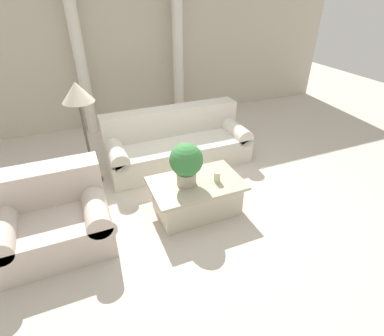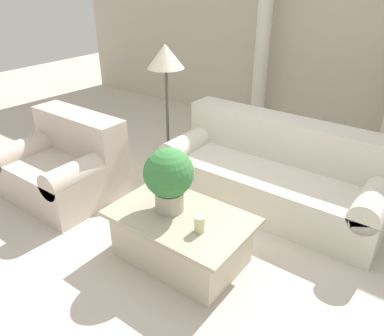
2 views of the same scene
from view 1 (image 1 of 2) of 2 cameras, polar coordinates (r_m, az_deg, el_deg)
The scene contains 10 objects.
ground_plane at distance 4.50m, azimuth -2.17°, elevation -4.80°, with size 16.00×16.00×0.00m, color beige.
wall_back at distance 6.71m, azimuth -12.72°, elevation 21.81°, with size 10.00×0.06×3.20m.
sofa_long at distance 5.14m, azimuth -3.01°, elevation 4.81°, with size 2.37×0.97×0.89m.
loveseat at distance 3.88m, azimuth -24.92°, elevation -8.41°, with size 1.23×0.97×0.89m.
coffee_table at distance 4.04m, azimuth 0.81°, elevation -5.35°, with size 1.20×0.77×0.46m.
potted_plant at distance 3.71m, azimuth -1.11°, elevation 1.10°, with size 0.42×0.42×0.57m.
pillar_candle at distance 3.90m, azimuth 4.81°, elevation -1.68°, with size 0.08×0.08×0.14m.
floor_lamp at distance 4.42m, azimuth -20.89°, elevation 12.44°, with size 0.43×0.43×1.57m.
column_left at distance 6.35m, azimuth -20.32°, elevation 17.86°, with size 0.30×0.30×2.65m.
column_right at distance 6.74m, azimuth -2.69°, elevation 20.36°, with size 0.30×0.30×2.65m.
Camera 1 is at (-1.24, -3.40, 2.67)m, focal length 28.00 mm.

